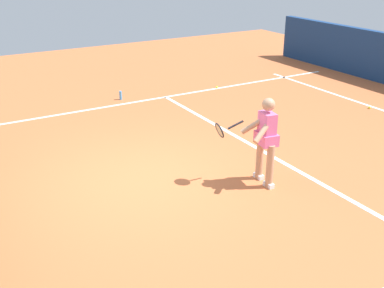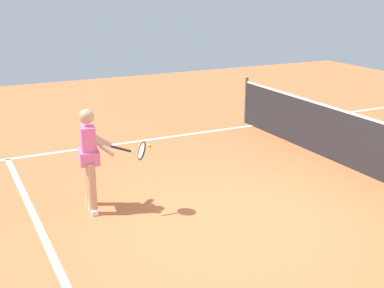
% 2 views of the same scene
% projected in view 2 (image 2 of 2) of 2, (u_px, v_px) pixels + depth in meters
% --- Properties ---
extents(ground_plane, '(24.26, 24.26, 0.00)m').
position_uv_depth(ground_plane, '(232.00, 218.00, 7.46)').
color(ground_plane, '#C66638').
extents(service_line_marking, '(8.40, 0.10, 0.01)m').
position_uv_depth(service_line_marking, '(53.00, 258.00, 6.37)').
color(service_line_marking, white).
rests_on(service_line_marking, ground).
extents(sideline_left_marking, '(0.10, 16.67, 0.01)m').
position_uv_depth(sideline_left_marking, '(133.00, 142.00, 11.05)').
color(sideline_left_marking, white).
rests_on(sideline_left_marking, ground).
extents(tennis_player, '(0.88, 0.91, 1.55)m').
position_uv_depth(tennis_player, '(91.00, 156.00, 7.51)').
color(tennis_player, tan).
rests_on(tennis_player, ground).
extents(tennis_ball_far, '(0.07, 0.07, 0.07)m').
position_uv_depth(tennis_ball_far, '(149.00, 145.00, 10.72)').
color(tennis_ball_far, '#D1E533').
rests_on(tennis_ball_far, ground).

